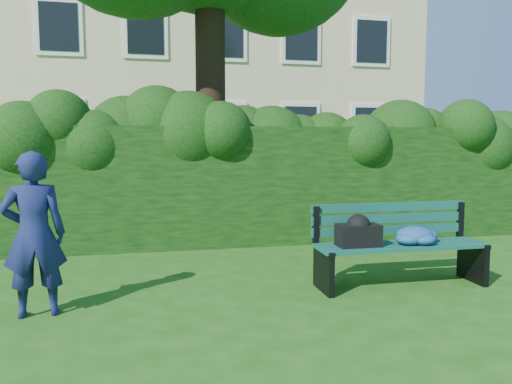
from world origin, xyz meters
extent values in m
plane|color=#1A540F|center=(0.00, 0.00, 0.00)|extent=(80.00, 80.00, 0.00)
cube|color=#CDBF89|center=(0.00, 14.00, 6.00)|extent=(16.00, 8.00, 12.00)
cube|color=white|center=(-3.60, 9.98, 2.00)|extent=(1.30, 0.08, 1.60)
cube|color=black|center=(-3.60, 9.94, 2.00)|extent=(1.05, 0.04, 1.35)
cube|color=white|center=(-1.20, 9.98, 2.00)|extent=(1.30, 0.08, 1.60)
cube|color=black|center=(-1.20, 9.94, 2.00)|extent=(1.05, 0.04, 1.35)
cube|color=white|center=(1.20, 9.98, 2.00)|extent=(1.30, 0.08, 1.60)
cube|color=black|center=(1.20, 9.94, 2.00)|extent=(1.05, 0.04, 1.35)
cube|color=white|center=(3.60, 9.98, 2.00)|extent=(1.30, 0.08, 1.60)
cube|color=black|center=(3.60, 9.94, 2.00)|extent=(1.05, 0.04, 1.35)
cube|color=white|center=(6.00, 9.98, 2.00)|extent=(1.30, 0.08, 1.60)
cube|color=black|center=(6.00, 9.94, 2.00)|extent=(1.05, 0.04, 1.35)
cube|color=white|center=(-3.60, 9.98, 4.80)|extent=(1.30, 0.08, 1.60)
cube|color=black|center=(-3.60, 9.94, 4.80)|extent=(1.05, 0.04, 1.35)
cube|color=white|center=(-1.20, 9.98, 4.80)|extent=(1.30, 0.08, 1.60)
cube|color=black|center=(-1.20, 9.94, 4.80)|extent=(1.05, 0.04, 1.35)
cube|color=white|center=(1.20, 9.98, 4.80)|extent=(1.30, 0.08, 1.60)
cube|color=black|center=(1.20, 9.94, 4.80)|extent=(1.05, 0.04, 1.35)
cube|color=white|center=(3.60, 9.98, 4.80)|extent=(1.30, 0.08, 1.60)
cube|color=black|center=(3.60, 9.94, 4.80)|extent=(1.05, 0.04, 1.35)
cube|color=white|center=(6.00, 9.98, 4.80)|extent=(1.30, 0.08, 1.60)
cube|color=black|center=(6.00, 9.94, 4.80)|extent=(1.05, 0.04, 1.35)
cube|color=black|center=(0.00, 2.20, 0.90)|extent=(10.00, 1.00, 1.80)
cylinder|color=black|center=(-0.23, 3.05, 2.74)|extent=(0.50, 0.50, 5.48)
cube|color=#0D4139|center=(1.35, -0.77, 0.45)|extent=(1.88, 0.12, 0.04)
cube|color=#0D4139|center=(1.35, -0.65, 0.45)|extent=(1.88, 0.12, 0.04)
cube|color=#0D4139|center=(1.35, -0.53, 0.45)|extent=(1.88, 0.12, 0.04)
cube|color=#0D4139|center=(1.36, -0.41, 0.45)|extent=(1.88, 0.12, 0.04)
cube|color=#0D4139|center=(1.36, -0.33, 0.58)|extent=(1.88, 0.06, 0.10)
cube|color=#0D4139|center=(1.36, -0.32, 0.71)|extent=(1.88, 0.06, 0.10)
cube|color=#0D4139|center=(1.36, -0.31, 0.84)|extent=(1.88, 0.06, 0.10)
cube|color=black|center=(0.46, -0.58, 0.22)|extent=(0.07, 0.50, 0.44)
cube|color=black|center=(0.47, -0.32, 0.65)|extent=(0.06, 0.06, 0.45)
cube|color=black|center=(0.46, -0.63, 0.44)|extent=(0.06, 0.42, 0.05)
cube|color=black|center=(2.24, -0.60, 0.22)|extent=(0.07, 0.50, 0.44)
cube|color=black|center=(2.25, -0.34, 0.65)|extent=(0.06, 0.06, 0.45)
cube|color=black|center=(2.24, -0.65, 0.44)|extent=(0.06, 0.42, 0.05)
cube|color=white|center=(0.83, -0.63, 0.48)|extent=(0.18, 0.13, 0.02)
cube|color=black|center=(0.85, -0.58, 0.59)|extent=(0.45, 0.26, 0.23)
imported|color=navy|center=(-2.34, -0.69, 0.75)|extent=(0.59, 0.43, 1.50)
camera|label=1|loc=(-1.38, -5.44, 1.59)|focal=35.00mm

